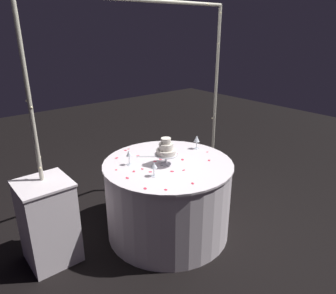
{
  "coord_description": "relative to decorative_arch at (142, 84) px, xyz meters",
  "views": [
    {
      "loc": [
        -1.78,
        -2.17,
        2.02
      ],
      "look_at": [
        0.0,
        0.0,
        0.95
      ],
      "focal_mm": 33.42,
      "sensor_mm": 36.0,
      "label": 1
    }
  ],
  "objects": [
    {
      "name": "rose_petal_12",
      "position": [
        0.35,
        -0.62,
        -0.71
      ],
      "size": [
        0.04,
        0.04,
        0.0
      ],
      "primitive_type": "ellipsoid",
      "rotation": [
        0.0,
        0.0,
        0.8
      ],
      "color": "#E02D47",
      "rests_on": "main_table"
    },
    {
      "name": "rose_petal_9",
      "position": [
        -0.48,
        -0.23,
        -0.71
      ],
      "size": [
        0.02,
        0.03,
        0.0
      ],
      "primitive_type": "ellipsoid",
      "rotation": [
        0.0,
        0.0,
        1.65
      ],
      "color": "#E02D47",
      "rests_on": "main_table"
    },
    {
      "name": "rose_petal_19",
      "position": [
        -0.48,
        -0.69,
        -0.71
      ],
      "size": [
        0.04,
        0.04,
        0.0
      ],
      "primitive_type": "ellipsoid",
      "rotation": [
        0.0,
        0.0,
        4.37
      ],
      "color": "#E02D47",
      "rests_on": "main_table"
    },
    {
      "name": "rose_petal_20",
      "position": [
        -0.13,
        -0.07,
        -0.71
      ],
      "size": [
        0.04,
        0.04,
        0.0
      ],
      "primitive_type": "ellipsoid",
      "rotation": [
        0.0,
        0.0,
        5.54
      ],
      "color": "#E02D47",
      "rests_on": "main_table"
    },
    {
      "name": "rose_petal_5",
      "position": [
        -0.1,
        -0.58,
        -0.71
      ],
      "size": [
        0.05,
        0.05,
        0.0
      ],
      "primitive_type": "ellipsoid",
      "rotation": [
        0.0,
        0.0,
        2.16
      ],
      "color": "#E02D47",
      "rests_on": "main_table"
    },
    {
      "name": "decorative_arch",
      "position": [
        0.0,
        0.0,
        0.0
      ],
      "size": [
        2.23,
        0.06,
        2.28
      ],
      "color": "#B7B29E",
      "rests_on": "ground"
    },
    {
      "name": "rose_petal_21",
      "position": [
        0.22,
        -0.28,
        -0.71
      ],
      "size": [
        0.03,
        0.02,
        0.0
      ],
      "primitive_type": "ellipsoid",
      "rotation": [
        0.0,
        0.0,
        0.32
      ],
      "color": "#E02D47",
      "rests_on": "main_table"
    },
    {
      "name": "rose_petal_15",
      "position": [
        -0.36,
        -0.81,
        -0.71
      ],
      "size": [
        0.03,
        0.03,
        0.0
      ],
      "primitive_type": "ellipsoid",
      "rotation": [
        0.0,
        0.0,
        4.83
      ],
      "color": "#E02D47",
      "rests_on": "main_table"
    },
    {
      "name": "wine_glass_1",
      "position": [
        -0.32,
        -0.2,
        -0.6
      ],
      "size": [
        0.06,
        0.06,
        0.15
      ],
      "color": "silver",
      "rests_on": "main_table"
    },
    {
      "name": "rose_petal_3",
      "position": [
        -0.28,
        -0.36,
        -0.71
      ],
      "size": [
        0.02,
        0.03,
        0.0
      ],
      "primitive_type": "ellipsoid",
      "rotation": [
        0.0,
        0.0,
        1.49
      ],
      "color": "#E02D47",
      "rests_on": "main_table"
    },
    {
      "name": "rose_petal_6",
      "position": [
        -0.1,
        0.15,
        -0.71
      ],
      "size": [
        0.03,
        0.03,
        0.0
      ],
      "primitive_type": "ellipsoid",
      "rotation": [
        0.0,
        0.0,
        5.76
      ],
      "color": "#E02D47",
      "rests_on": "main_table"
    },
    {
      "name": "rose_petal_4",
      "position": [
        -0.33,
        0.02,
        -0.71
      ],
      "size": [
        0.04,
        0.04,
        0.0
      ],
      "primitive_type": "ellipsoid",
      "rotation": [
        0.0,
        0.0,
        3.39
      ],
      "color": "#E02D47",
      "rests_on": "main_table"
    },
    {
      "name": "cake_knife",
      "position": [
        -0.02,
        -0.19,
        -0.71
      ],
      "size": [
        0.25,
        0.2,
        0.01
      ],
      "color": "silver",
      "rests_on": "main_table"
    },
    {
      "name": "rose_petal_13",
      "position": [
        -0.37,
        -0.36,
        -0.71
      ],
      "size": [
        0.04,
        0.04,
        0.0
      ],
      "primitive_type": "ellipsoid",
      "rotation": [
        0.0,
        0.0,
        0.95
      ],
      "color": "#E02D47",
      "rests_on": "main_table"
    },
    {
      "name": "tiered_cake",
      "position": [
        -0.04,
        -0.42,
        -0.56
      ],
      "size": [
        0.22,
        0.22,
        0.27
      ],
      "color": "silver",
      "rests_on": "main_table"
    },
    {
      "name": "side_table",
      "position": [
        -1.1,
        -0.05,
        -1.1
      ],
      "size": [
        0.44,
        0.44,
        0.79
      ],
      "color": "white",
      "rests_on": "ground"
    },
    {
      "name": "rose_petal_0",
      "position": [
        0.02,
        -0.28,
        -0.71
      ],
      "size": [
        0.03,
        0.03,
        0.0
      ],
      "primitive_type": "ellipsoid",
      "rotation": [
        0.0,
        0.0,
        3.5
      ],
      "color": "#E02D47",
      "rests_on": "main_table"
    },
    {
      "name": "ground_plane",
      "position": [
        0.0,
        -0.4,
        -1.5
      ],
      "size": [
        12.0,
        12.0,
        0.0
      ],
      "primitive_type": "plane",
      "color": "black"
    },
    {
      "name": "rose_petal_2",
      "position": [
        0.16,
        -0.04,
        -0.71
      ],
      "size": [
        0.04,
        0.04,
        0.0
      ],
      "primitive_type": "ellipsoid",
      "rotation": [
        0.0,
        0.0,
        0.26
      ],
      "color": "#E02D47",
      "rests_on": "main_table"
    },
    {
      "name": "rose_petal_7",
      "position": [
        -0.01,
        -0.29,
        -0.71
      ],
      "size": [
        0.03,
        0.04,
        0.0
      ],
      "primitive_type": "ellipsoid",
      "rotation": [
        0.0,
        0.0,
        5.05
      ],
      "color": "#E02D47",
      "rests_on": "main_table"
    },
    {
      "name": "main_table",
      "position": [
        0.0,
        -0.4,
        -1.1
      ],
      "size": [
        1.28,
        1.28,
        0.79
      ],
      "color": "white",
      "rests_on": "ground"
    },
    {
      "name": "rose_petal_8",
      "position": [
        -0.12,
        -0.87,
        -0.71
      ],
      "size": [
        0.04,
        0.04,
        0.0
      ],
      "primitive_type": "ellipsoid",
      "rotation": [
        0.0,
        0.0,
        4.26
      ],
      "color": "#E02D47",
      "rests_on": "main_table"
    },
    {
      "name": "wine_glass_0",
      "position": [
        0.48,
        -0.3,
        -0.6
      ],
      "size": [
        0.06,
        0.06,
        0.15
      ],
      "color": "silver",
      "rests_on": "main_table"
    },
    {
      "name": "rose_petal_18",
      "position": [
        0.0,
        -0.63,
        -0.71
      ],
      "size": [
        0.04,
        0.03,
        0.0
      ],
      "primitive_type": "ellipsoid",
      "rotation": [
        0.0,
        0.0,
        3.43
      ],
      "color": "#E02D47",
      "rests_on": "main_table"
    },
    {
      "name": "wine_glass_2",
      "position": [
        -0.28,
        -0.55,
        -0.61
      ],
      "size": [
        0.06,
        0.06,
        0.13
      ],
      "color": "silver",
      "rests_on": "main_table"
    },
    {
      "name": "rose_petal_1",
      "position": [
        -0.08,
        -0.3,
        -0.71
      ],
      "size": [
        0.04,
        0.05,
        0.0
      ],
      "primitive_type": "ellipsoid",
      "rotation": [
        0.0,
        0.0,
        5.25
      ],
      "color": "#E02D47",
      "rests_on": "main_table"
    },
    {
      "name": "rose_petal_14",
      "position": [
        0.5,
        -0.45,
        -0.71
      ],
      "size": [
        0.03,
        0.03,
        0.0
      ],
      "primitive_type": "ellipsoid",
      "rotation": [
        0.0,
        0.0,
        2.73
      ],
      "color": "#E02D47",
      "rests_on": "main_table"
    },
    {
      "name": "rose_petal_16",
      "position": [
        -0.26,
        -0.46,
        -0.71
      ],
      "size": [
        0.04,
        0.04,
        0.0
      ],
      "primitive_type": "ellipsoid",
      "rotation": [
        0.0,
        0.0,
        5.75
      ],
      "color": "#E02D47",
      "rests_on": "main_table"
    },
    {
      "name": "rose_petal_10",
      "position": [
        -0.15,
        0.14,
        -0.71
      ],
      "size": [
        0.03,
        0.04,
        0.0
      ],
      "primitive_type": "ellipsoid",
      "rotation": [
        0.0,
        0.0,
        1.85
      ],
      "color": "#E02D47",
      "rests_on": "main_table"
    },
    {
      "name": "rose_petal_17",
      "position": [
        -0.49,
        -0.43,
        -0.71
      ],
      "size": [
        0.03,
        0.04,
        0.0
      ],
      "primitive_type": "ellipsoid",
      "rotation": [
        0.0,
        0.0,
        4.63
      ],
      "color": "#E02D47",
      "rests_on": "main_table"
    },
    {
      "name": "rose_petal_11",
      "position": [
        0.16,
        -0.44,
        -0.71
      ],
      "size": [
        0.05,
        0.05,
        0.0
      ],
      "primitive_type": "ellipsoid",
      "rotation": [
        0.0,
        0.0,
        0.94
      ],
      "color": "#E02D47",
      "rests_on": "main_table"
    }
  ]
}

